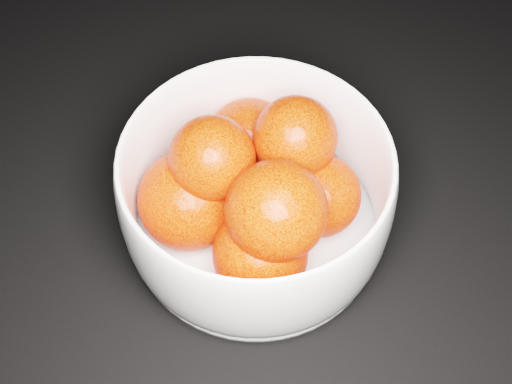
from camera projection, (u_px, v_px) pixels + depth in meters
The scene contains 3 objects.
ground at pixel (486, 123), 0.76m from camera, with size 3.00×3.00×0.00m, color black.
bowl at pixel (256, 196), 0.63m from camera, with size 0.24×0.24×0.12m.
orange_pile at pixel (252, 188), 0.62m from camera, with size 0.18×0.18×0.13m.
Camera 1 is at (0.07, -0.55, 0.58)m, focal length 50.00 mm.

